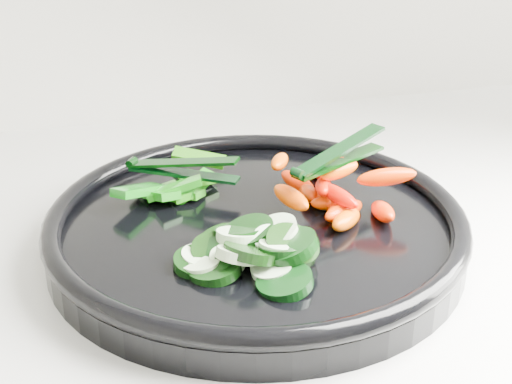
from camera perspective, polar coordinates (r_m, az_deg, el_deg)
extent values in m
cylinder|color=black|center=(0.64, 0.00, -3.41)|extent=(0.41, 0.41, 0.02)
torus|color=black|center=(0.63, 0.00, -1.95)|extent=(0.41, 0.41, 0.02)
cylinder|color=black|center=(0.58, -3.05, -5.03)|extent=(0.05, 0.05, 0.03)
cylinder|color=beige|center=(0.57, -2.31, -5.56)|extent=(0.03, 0.03, 0.02)
cylinder|color=black|center=(0.55, 2.31, -7.22)|extent=(0.06, 0.06, 0.02)
cylinder|color=#DDF7C5|center=(0.56, 1.31, -6.20)|extent=(0.05, 0.05, 0.02)
cylinder|color=black|center=(0.60, -2.68, -3.99)|extent=(0.06, 0.06, 0.02)
cylinder|color=#DBF3C2|center=(0.59, -2.50, -4.38)|extent=(0.05, 0.05, 0.02)
cylinder|color=black|center=(0.56, -3.36, -6.12)|extent=(0.05, 0.05, 0.02)
cylinder|color=beige|center=(0.57, -4.39, -5.91)|extent=(0.04, 0.04, 0.01)
cylinder|color=black|center=(0.57, -4.68, -5.67)|extent=(0.05, 0.05, 0.02)
cylinder|color=#DAF7C6|center=(0.58, -4.49, -5.28)|extent=(0.04, 0.04, 0.01)
cylinder|color=black|center=(0.57, -3.73, -5.57)|extent=(0.06, 0.06, 0.03)
cylinder|color=#E5FAC8|center=(0.58, -2.78, -5.11)|extent=(0.04, 0.04, 0.02)
cylinder|color=black|center=(0.57, 2.67, -4.48)|extent=(0.07, 0.07, 0.03)
cylinder|color=#B3CFA5|center=(0.59, 1.84, -3.55)|extent=(0.05, 0.05, 0.02)
cylinder|color=black|center=(0.59, -1.38, -3.24)|extent=(0.05, 0.05, 0.02)
cylinder|color=beige|center=(0.58, -1.54, -3.58)|extent=(0.05, 0.05, 0.02)
cylinder|color=black|center=(0.56, -0.45, -4.93)|extent=(0.06, 0.06, 0.03)
cylinder|color=beige|center=(0.56, -1.57, -5.08)|extent=(0.04, 0.04, 0.02)
cylinder|color=black|center=(0.57, 2.86, -4.34)|extent=(0.06, 0.06, 0.03)
cylinder|color=beige|center=(0.58, 1.13, -3.88)|extent=(0.04, 0.04, 0.02)
cylinder|color=black|center=(0.59, -0.57, -3.27)|extent=(0.05, 0.05, 0.02)
cylinder|color=beige|center=(0.60, 1.63, -3.03)|extent=(0.04, 0.04, 0.02)
cylinder|color=black|center=(0.57, 2.11, -4.62)|extent=(0.04, 0.04, 0.02)
cylinder|color=#D6F2C1|center=(0.57, 1.77, -4.50)|extent=(0.04, 0.04, 0.02)
ellipsoid|color=#FA3100|center=(0.66, 6.18, -0.96)|extent=(0.02, 0.04, 0.02)
ellipsoid|color=#FF3D00|center=(0.64, 7.05, -1.50)|extent=(0.05, 0.05, 0.03)
ellipsoid|color=#E15A00|center=(0.67, 4.24, -0.11)|extent=(0.02, 0.05, 0.03)
ellipsoid|color=#F80E00|center=(0.65, 10.10, -1.54)|extent=(0.03, 0.05, 0.03)
ellipsoid|color=#DE5600|center=(0.66, 5.18, -0.51)|extent=(0.02, 0.04, 0.02)
ellipsoid|color=#FF6800|center=(0.63, 7.23, -2.22)|extent=(0.05, 0.04, 0.03)
ellipsoid|color=#DF5100|center=(0.66, 6.12, -0.90)|extent=(0.05, 0.02, 0.02)
ellipsoid|color=#EA1600|center=(0.72, 5.09, 1.71)|extent=(0.02, 0.05, 0.03)
ellipsoid|color=#F13900|center=(0.70, 3.36, 0.78)|extent=(0.03, 0.05, 0.02)
ellipsoid|color=#F63E00|center=(0.63, 2.81, -0.43)|extent=(0.03, 0.06, 0.02)
ellipsoid|color=#FD5B00|center=(0.70, 6.40, 2.13)|extent=(0.02, 0.05, 0.03)
ellipsoid|color=red|center=(0.66, 5.42, 0.43)|extent=(0.03, 0.05, 0.02)
ellipsoid|color=#F01000|center=(0.64, 6.57, -0.28)|extent=(0.03, 0.05, 0.02)
ellipsoid|color=#E03300|center=(0.66, 5.96, 2.11)|extent=(0.05, 0.04, 0.03)
ellipsoid|color=#FF6100|center=(0.67, 1.91, 2.45)|extent=(0.03, 0.04, 0.02)
ellipsoid|color=#FF6700|center=(0.66, 6.69, 1.72)|extent=(0.05, 0.03, 0.02)
ellipsoid|color=#E25B00|center=(0.65, 10.41, 1.20)|extent=(0.06, 0.03, 0.02)
cube|color=#1E740B|center=(0.69, -6.46, 0.03)|extent=(0.03, 0.05, 0.02)
cube|color=#0E6A0A|center=(0.70, -5.51, 0.45)|extent=(0.04, 0.07, 0.03)
cube|color=#206C0A|center=(0.72, -4.92, 1.20)|extent=(0.04, 0.06, 0.02)
cube|color=#1A6A0A|center=(0.69, -6.10, -0.03)|extent=(0.05, 0.05, 0.01)
cube|color=#0C6F0A|center=(0.69, -5.06, 0.32)|extent=(0.05, 0.05, 0.02)
cube|color=#176109|center=(0.69, -8.12, -0.12)|extent=(0.04, 0.07, 0.03)
cube|color=#1B6F0A|center=(0.67, -6.52, 0.30)|extent=(0.06, 0.03, 0.02)
cube|color=#0A6B0E|center=(0.67, -9.39, 0.11)|extent=(0.05, 0.05, 0.02)
cube|color=#1C6709|center=(0.74, -4.58, 2.75)|extent=(0.06, 0.04, 0.02)
cylinder|color=black|center=(0.62, 3.35, 1.51)|extent=(0.01, 0.01, 0.01)
cube|color=black|center=(0.66, 6.70, 2.47)|extent=(0.11, 0.06, 0.00)
cube|color=black|center=(0.65, 6.76, 3.40)|extent=(0.10, 0.06, 0.02)
cylinder|color=black|center=(0.71, -9.92, 2.35)|extent=(0.01, 0.01, 0.01)
cube|color=black|center=(0.69, -5.80, 1.49)|extent=(0.10, 0.07, 0.00)
cube|color=black|center=(0.68, -5.84, 2.36)|extent=(0.10, 0.07, 0.02)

